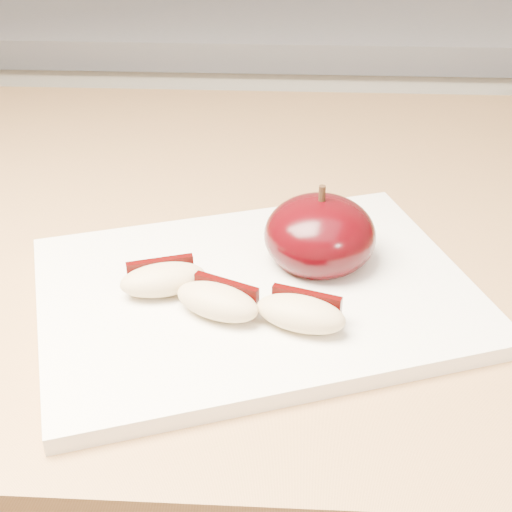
{
  "coord_description": "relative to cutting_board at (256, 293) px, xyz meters",
  "views": [
    {
      "loc": [
        0.0,
        -0.06,
        1.2
      ],
      "look_at": [
        -0.02,
        0.36,
        0.94
      ],
      "focal_mm": 50.0,
      "sensor_mm": 36.0,
      "label": 1
    }
  ],
  "objects": [
    {
      "name": "apple_half",
      "position": [
        0.05,
        0.04,
        0.03
      ],
      "size": [
        0.08,
        0.08,
        0.07
      ],
      "rotation": [
        0.0,
        0.0,
        -0.01
      ],
      "color": "black",
      "rests_on": "cutting_board"
    },
    {
      "name": "apple_wedge_b",
      "position": [
        -0.02,
        -0.03,
        0.02
      ],
      "size": [
        0.07,
        0.05,
        0.02
      ],
      "rotation": [
        0.0,
        0.0,
        -0.42
      ],
      "color": "tan",
      "rests_on": "cutting_board"
    },
    {
      "name": "apple_wedge_a",
      "position": [
        -0.06,
        -0.01,
        0.02
      ],
      "size": [
        0.07,
        0.05,
        0.02
      ],
      "rotation": [
        0.0,
        0.0,
        0.32
      ],
      "color": "tan",
      "rests_on": "cutting_board"
    },
    {
      "name": "apple_wedge_c",
      "position": [
        0.03,
        -0.05,
        0.02
      ],
      "size": [
        0.07,
        0.05,
        0.02
      ],
      "rotation": [
        0.0,
        0.0,
        -0.31
      ],
      "color": "tan",
      "rests_on": "cutting_board"
    },
    {
      "name": "cutting_board",
      "position": [
        0.0,
        0.0,
        0.0
      ],
      "size": [
        0.36,
        0.31,
        0.01
      ],
      "primitive_type": "cube",
      "rotation": [
        0.0,
        0.0,
        0.33
      ],
      "color": "white",
      "rests_on": "island_counter"
    },
    {
      "name": "back_cabinet",
      "position": [
        0.02,
        0.84,
        -0.44
      ],
      "size": [
        2.4,
        0.62,
        0.94
      ],
      "color": "silver",
      "rests_on": "ground"
    }
  ]
}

